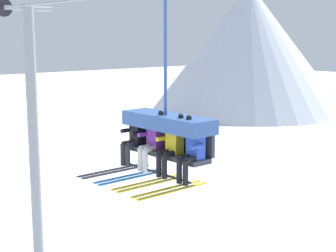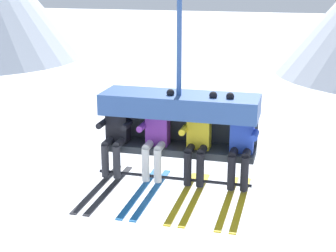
{
  "view_description": "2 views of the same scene",
  "coord_description": "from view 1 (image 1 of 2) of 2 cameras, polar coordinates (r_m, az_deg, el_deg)",
  "views": [
    {
      "loc": [
        7.11,
        -7.53,
        8.11
      ],
      "look_at": [
        -0.6,
        -0.86,
        6.33
      ],
      "focal_mm": 55.0,
      "sensor_mm": 36.0,
      "label": 1
    },
    {
      "loc": [
        0.86,
        -7.64,
        8.22
      ],
      "look_at": [
        -0.86,
        -0.98,
        6.13
      ],
      "focal_mm": 55.0,
      "sensor_mm": 36.0,
      "label": 2
    }
  ],
  "objects": [
    {
      "name": "skier_purple",
      "position": [
        10.71,
        -1.9,
        -1.66
      ],
      "size": [
        0.48,
        1.7,
        1.34
      ],
      "color": "purple"
    },
    {
      "name": "skier_black",
      "position": [
        11.18,
        -3.9,
        -1.29
      ],
      "size": [
        0.46,
        1.7,
        1.23
      ],
      "color": "black"
    },
    {
      "name": "mountain_peak_west",
      "position": [
        57.29,
        8.84,
        8.49
      ],
      "size": [
        21.18,
        21.18,
        13.66
      ],
      "color": "silver",
      "rests_on": "ground_plane"
    },
    {
      "name": "skier_yellow",
      "position": [
        10.25,
        0.23,
        -2.17
      ],
      "size": [
        0.48,
        1.7,
        1.34
      ],
      "color": "yellow"
    },
    {
      "name": "chairlift_chair",
      "position": [
        10.56,
        0.01,
        -0.15
      ],
      "size": [
        2.25,
        0.74,
        3.67
      ],
      "color": "#33383D"
    },
    {
      "name": "skier_blue",
      "position": [
        9.82,
        2.54,
        -2.73
      ],
      "size": [
        0.48,
        1.7,
        1.34
      ],
      "color": "#2847B7"
    },
    {
      "name": "lift_tower_near",
      "position": [
        17.54,
        -14.71,
        -1.31
      ],
      "size": [
        0.36,
        1.88,
        9.27
      ],
      "color": "gray",
      "rests_on": "ground_plane"
    }
  ]
}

